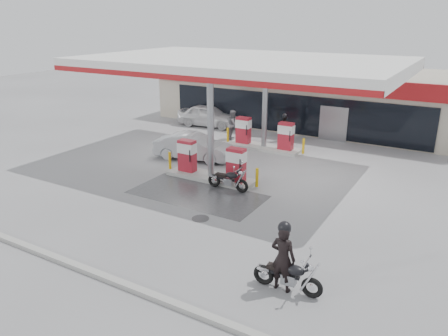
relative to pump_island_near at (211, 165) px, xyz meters
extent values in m
plane|color=gray|center=(0.00, -2.00, -0.71)|extent=(90.00, 90.00, 0.00)
cube|color=#4C4C4F|center=(0.50, -2.00, -0.71)|extent=(6.00, 3.00, 0.00)
cylinder|color=#38383A|center=(2.00, -4.00, -0.71)|extent=(0.70, 0.70, 0.01)
cube|color=gray|center=(0.00, -9.00, -0.64)|extent=(28.00, 0.25, 0.15)
cube|color=#B6AD98|center=(0.00, 14.00, 1.29)|extent=(22.00, 8.00, 4.00)
cube|color=black|center=(0.00, 9.97, 0.69)|extent=(18.00, 0.10, 2.60)
cube|color=maroon|center=(0.00, 9.90, 2.79)|extent=(22.00, 0.25, 1.00)
cube|color=navy|center=(7.00, 9.85, 2.79)|extent=(3.50, 0.12, 0.80)
cube|color=gray|center=(3.00, 9.93, 0.39)|extent=(1.80, 0.14, 2.20)
cube|color=silver|center=(0.00, 3.00, 4.59)|extent=(16.00, 10.00, 0.60)
cube|color=maroon|center=(0.00, -1.95, 4.41)|extent=(16.00, 0.12, 0.24)
cube|color=maroon|center=(0.00, 7.95, 4.41)|extent=(16.00, 0.12, 0.24)
cylinder|color=gray|center=(0.00, 0.00, 1.88)|extent=(0.32, 0.32, 5.00)
cylinder|color=gray|center=(0.00, 6.00, 1.88)|extent=(0.32, 0.32, 5.00)
cube|color=#9E9E99|center=(0.00, 0.00, -0.62)|extent=(4.50, 1.30, 0.18)
cube|color=maroon|center=(-1.40, 0.00, 0.27)|extent=(0.85, 0.48, 1.60)
cube|color=maroon|center=(1.40, 0.00, 0.27)|extent=(0.85, 0.48, 1.60)
cube|color=silver|center=(-1.40, 0.00, 0.67)|extent=(0.88, 0.52, 0.50)
cube|color=silver|center=(1.40, 0.00, 0.67)|extent=(0.88, 0.52, 0.50)
cylinder|color=gold|center=(-2.50, 0.00, -0.17)|extent=(0.14, 0.14, 0.90)
cylinder|color=gold|center=(2.50, 0.00, -0.17)|extent=(0.14, 0.14, 0.90)
cube|color=#9E9E99|center=(0.00, 6.00, -0.62)|extent=(4.50, 1.30, 0.18)
cube|color=maroon|center=(-1.40, 6.00, 0.27)|extent=(0.85, 0.48, 1.60)
cube|color=maroon|center=(1.40, 6.00, 0.27)|extent=(0.85, 0.48, 1.60)
cube|color=silver|center=(-1.40, 6.00, 0.67)|extent=(0.88, 0.52, 0.50)
cube|color=silver|center=(1.40, 6.00, 0.67)|extent=(0.88, 0.52, 0.50)
cylinder|color=gold|center=(-2.50, 6.00, -0.17)|extent=(0.14, 0.14, 0.90)
cylinder|color=gold|center=(2.50, 6.00, -0.17)|extent=(0.14, 0.14, 0.90)
torus|color=black|center=(7.54, -6.69, -0.39)|extent=(0.65, 0.19, 0.64)
torus|color=black|center=(6.07, -6.78, -0.39)|extent=(0.65, 0.19, 0.64)
cube|color=gray|center=(6.85, -6.73, -0.31)|extent=(0.44, 0.28, 0.32)
cube|color=black|center=(6.69, -6.74, -0.20)|extent=(0.96, 0.16, 0.09)
ellipsoid|color=black|center=(7.01, -6.72, 0.03)|extent=(0.62, 0.38, 0.30)
cube|color=black|center=(6.48, -6.76, -0.03)|extent=(0.60, 0.29, 0.11)
cylinder|color=silver|center=(7.32, -6.70, 0.35)|extent=(0.09, 0.81, 0.04)
sphere|color=silver|center=(7.45, -6.70, 0.23)|extent=(0.19, 0.19, 0.19)
cylinder|color=silver|center=(6.31, -6.62, -0.41)|extent=(0.96, 0.14, 0.09)
imported|color=black|center=(6.64, -6.75, 0.31)|extent=(0.75, 0.50, 2.05)
torus|color=black|center=(2.13, -0.78, -0.40)|extent=(0.63, 0.16, 0.63)
torus|color=black|center=(0.69, -0.82, -0.40)|extent=(0.63, 0.16, 0.63)
cube|color=gray|center=(1.45, -0.80, -0.31)|extent=(0.43, 0.26, 0.31)
cube|color=black|center=(1.29, -0.80, -0.21)|extent=(0.94, 0.13, 0.08)
ellipsoid|color=black|center=(1.61, -0.79, 0.02)|extent=(0.60, 0.35, 0.29)
cube|color=black|center=(1.08, -0.81, -0.04)|extent=(0.58, 0.27, 0.10)
cylinder|color=silver|center=(1.92, -0.78, 0.34)|extent=(0.06, 0.80, 0.04)
sphere|color=silver|center=(2.05, -0.78, 0.21)|extent=(0.19, 0.19, 0.19)
cylinder|color=silver|center=(0.92, -0.67, -0.42)|extent=(0.94, 0.11, 0.08)
imported|color=silver|center=(-5.96, 9.20, 0.06)|extent=(4.71, 2.31, 1.54)
imported|color=#5A5A60|center=(-2.68, 7.00, 0.24)|extent=(1.03, 1.13, 1.90)
imported|color=#A4A7AC|center=(-2.50, 2.20, 0.01)|extent=(4.58, 2.29, 1.44)
imported|color=black|center=(-6.17, 12.00, -0.13)|extent=(4.25, 2.49, 1.16)
imported|color=black|center=(0.36, 8.20, 0.13)|extent=(1.04, 0.90, 1.68)
camera|label=1|loc=(10.70, -17.01, 6.85)|focal=35.00mm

